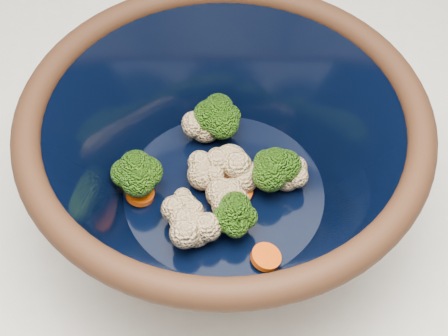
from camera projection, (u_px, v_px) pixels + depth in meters
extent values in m
cylinder|color=black|center=(224.00, 207.00, 0.61)|extent=(0.20, 0.20, 0.01)
torus|color=black|center=(224.00, 116.00, 0.50)|extent=(0.34, 0.34, 0.02)
cylinder|color=black|center=(224.00, 192.00, 0.59)|extent=(0.19, 0.19, 0.00)
cylinder|color=#608442|center=(236.00, 226.00, 0.55)|extent=(0.01, 0.01, 0.02)
ellipsoid|color=#417416|center=(236.00, 213.00, 0.54)|extent=(0.04, 0.04, 0.03)
cylinder|color=#608442|center=(220.00, 129.00, 0.62)|extent=(0.01, 0.01, 0.02)
ellipsoid|color=#417416|center=(220.00, 112.00, 0.60)|extent=(0.04, 0.04, 0.04)
cylinder|color=#608442|center=(274.00, 180.00, 0.58)|extent=(0.01, 0.01, 0.02)
ellipsoid|color=#417416|center=(275.00, 164.00, 0.56)|extent=(0.04, 0.04, 0.04)
cylinder|color=#608442|center=(138.00, 184.00, 0.58)|extent=(0.01, 0.01, 0.02)
ellipsoid|color=#417416|center=(135.00, 168.00, 0.56)|extent=(0.04, 0.04, 0.04)
sphere|color=beige|center=(195.00, 229.00, 0.54)|extent=(0.03, 0.03, 0.03)
sphere|color=beige|center=(230.00, 162.00, 0.59)|extent=(0.03, 0.03, 0.03)
sphere|color=beige|center=(228.00, 205.00, 0.56)|extent=(0.03, 0.03, 0.03)
sphere|color=beige|center=(203.00, 175.00, 0.58)|extent=(0.03, 0.03, 0.03)
sphere|color=beige|center=(205.00, 127.00, 0.61)|extent=(0.03, 0.03, 0.03)
sphere|color=beige|center=(221.00, 193.00, 0.57)|extent=(0.03, 0.03, 0.03)
sphere|color=beige|center=(244.00, 179.00, 0.58)|extent=(0.03, 0.03, 0.03)
sphere|color=beige|center=(184.00, 208.00, 0.56)|extent=(0.03, 0.03, 0.03)
sphere|color=beige|center=(287.00, 177.00, 0.58)|extent=(0.03, 0.03, 0.03)
cylinder|color=#E54B09|center=(187.00, 226.00, 0.56)|extent=(0.03, 0.03, 0.01)
cylinder|color=#E54B09|center=(266.00, 257.00, 0.54)|extent=(0.03, 0.03, 0.01)
cylinder|color=#E54B09|center=(228.00, 189.00, 0.58)|extent=(0.03, 0.03, 0.01)
cylinder|color=#E54B09|center=(140.00, 194.00, 0.58)|extent=(0.03, 0.03, 0.01)
cylinder|color=#E54B09|center=(237.00, 191.00, 0.58)|extent=(0.03, 0.03, 0.01)
cylinder|color=#E54B09|center=(233.00, 208.00, 0.57)|extent=(0.03, 0.03, 0.01)
cylinder|color=#E54B09|center=(223.00, 194.00, 0.58)|extent=(0.03, 0.03, 0.01)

